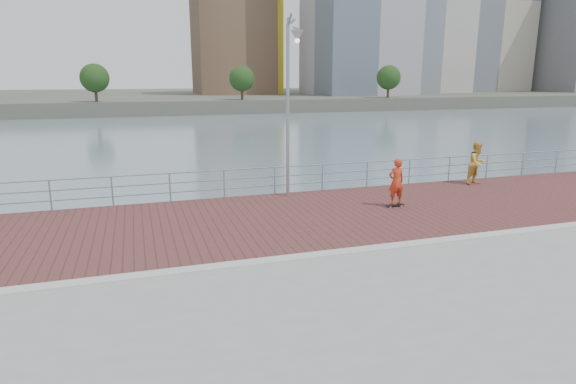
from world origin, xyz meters
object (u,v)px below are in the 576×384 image
object	(u,v)px
guardrail	(250,179)
bystander	(477,163)
street_lamp	(292,76)
skateboarder	(396,182)

from	to	relation	value
guardrail	bystander	size ratio (longest dim) A/B	20.99
street_lamp	bystander	xyz separation A→B (m)	(8.54, 0.03, -3.69)
street_lamp	skateboarder	xyz separation A→B (m)	(3.22, -2.28, -3.69)
street_lamp	bystander	size ratio (longest dim) A/B	3.51
guardrail	skateboarder	size ratio (longest dim) A/B	23.22
guardrail	street_lamp	world-z (taller)	street_lamp
skateboarder	bystander	world-z (taller)	bystander
guardrail	bystander	bearing A→B (deg)	-5.42
street_lamp	skateboarder	size ratio (longest dim) A/B	3.88
bystander	skateboarder	bearing A→B (deg)	-167.70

